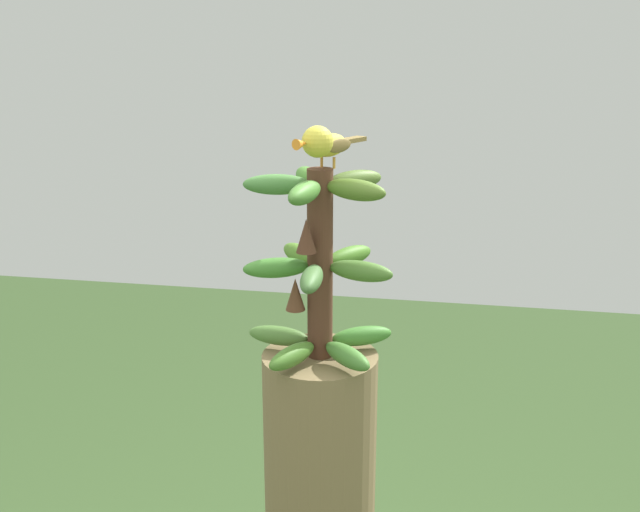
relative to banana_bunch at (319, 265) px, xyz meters
name	(u,v)px	position (x,y,z in m)	size (l,w,h in m)	color
banana_bunch	(319,265)	(0.00, 0.00, 0.00)	(0.28, 0.28, 0.35)	#4C2D1E
perched_bird	(322,143)	(0.01, 0.00, 0.22)	(0.11, 0.17, 0.08)	#C68933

